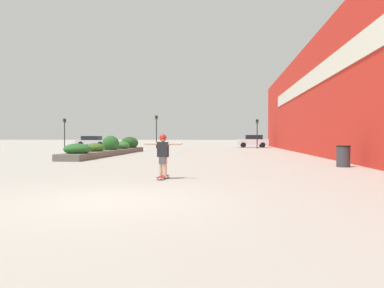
{
  "coord_description": "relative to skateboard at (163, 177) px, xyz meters",
  "views": [
    {
      "loc": [
        2.37,
        -6.87,
        1.32
      ],
      "look_at": [
        0.21,
        14.19,
        0.88
      ],
      "focal_mm": 32.0,
      "sensor_mm": 36.0,
      "label": 1
    }
  ],
  "objects": [
    {
      "name": "ground_plane",
      "position": [
        -0.38,
        -3.66,
        -0.07
      ],
      "size": [
        300.0,
        300.0,
        0.0
      ],
      "primitive_type": "plane",
      "color": "#ADA89E"
    },
    {
      "name": "building_wall_right",
      "position": [
        8.33,
        16.66,
        4.13
      ],
      "size": [
        0.67,
        48.42,
        8.38
      ],
      "color": "red",
      "rests_on": "ground_plane"
    },
    {
      "name": "planter_box",
      "position": [
        -6.57,
        14.27,
        0.38
      ],
      "size": [
        1.59,
        13.94,
        1.42
      ],
      "color": "#605B54",
      "rests_on": "ground_plane"
    },
    {
      "name": "skateboard",
      "position": [
        0.0,
        0.0,
        0.0
      ],
      "size": [
        0.31,
        0.81,
        0.09
      ],
      "rotation": [
        0.0,
        0.0,
        -0.15
      ],
      "color": "maroon",
      "rests_on": "ground_plane"
    },
    {
      "name": "skateboarder",
      "position": [
        0.0,
        0.0,
        0.82
      ],
      "size": [
        1.22,
        0.26,
        1.32
      ],
      "rotation": [
        0.0,
        0.0,
        -0.15
      ],
      "color": "tan",
      "rests_on": "skateboard"
    },
    {
      "name": "trash_bin",
      "position": [
        7.08,
        5.08,
        0.4
      ],
      "size": [
        0.6,
        0.6,
        0.94
      ],
      "color": "#38383D",
      "rests_on": "ground_plane"
    },
    {
      "name": "car_leftmost",
      "position": [
        -15.82,
        33.35,
        0.7
      ],
      "size": [
        4.26,
        1.86,
        1.45
      ],
      "rotation": [
        0.0,
        0.0,
        -1.57
      ],
      "color": "#BCBCC1",
      "rests_on": "ground_plane"
    },
    {
      "name": "car_center_left",
      "position": [
        5.25,
        33.24,
        0.75
      ],
      "size": [
        3.82,
        1.9,
        1.57
      ],
      "rotation": [
        0.0,
        0.0,
        1.57
      ],
      "color": "silver",
      "rests_on": "ground_plane"
    },
    {
      "name": "traffic_light_left",
      "position": [
        -6.3,
        29.14,
        2.52
      ],
      "size": [
        0.28,
        0.3,
        3.85
      ],
      "color": "black",
      "rests_on": "ground_plane"
    },
    {
      "name": "traffic_light_right",
      "position": [
        5.43,
        29.16,
        2.21
      ],
      "size": [
        0.28,
        0.3,
        3.34
      ],
      "color": "black",
      "rests_on": "ground_plane"
    },
    {
      "name": "traffic_light_far_left",
      "position": [
        -17.51,
        28.89,
        2.33
      ],
      "size": [
        0.28,
        0.3,
        3.53
      ],
      "color": "black",
      "rests_on": "ground_plane"
    }
  ]
}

